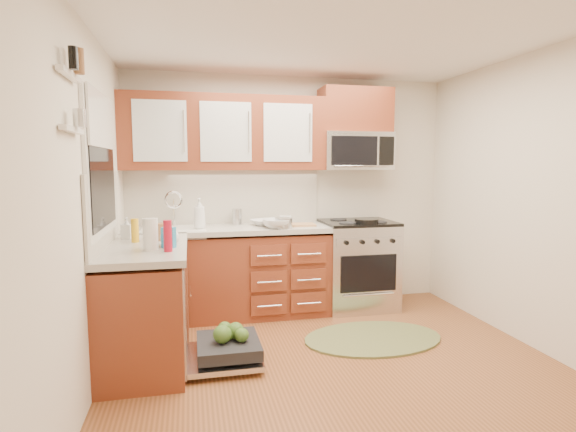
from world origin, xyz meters
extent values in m
plane|color=brown|center=(0.00, 0.00, 0.00)|extent=(3.50, 3.50, 0.00)
plane|color=white|center=(0.00, 0.00, 2.50)|extent=(3.50, 3.50, 0.00)
cube|color=silver|center=(0.00, 1.75, 1.25)|extent=(3.50, 0.04, 2.50)
cube|color=silver|center=(0.00, -1.75, 1.25)|extent=(3.50, 0.04, 2.50)
cube|color=silver|center=(-1.75, 0.00, 1.25)|extent=(0.04, 3.50, 2.50)
cube|color=silver|center=(1.75, 0.00, 1.25)|extent=(0.04, 3.50, 2.50)
cube|color=brown|center=(-0.73, 1.45, 0.42)|extent=(2.05, 0.60, 0.85)
cube|color=brown|center=(-1.45, 0.52, 0.42)|extent=(0.60, 1.25, 0.85)
cube|color=#B9B5A9|center=(-0.72, 1.44, 0.90)|extent=(2.07, 0.64, 0.05)
cube|color=#B9B5A9|center=(-1.44, 0.53, 0.90)|extent=(0.64, 1.27, 0.05)
cube|color=beige|center=(-0.73, 1.74, 1.21)|extent=(2.05, 0.02, 0.57)
cube|color=beige|center=(-1.74, 0.52, 1.21)|extent=(0.02, 1.25, 0.57)
cube|color=brown|center=(0.68, 1.57, 2.13)|extent=(0.76, 0.35, 0.47)
cube|color=white|center=(-1.71, 0.50, 1.88)|extent=(0.02, 0.96, 0.40)
cube|color=white|center=(-1.72, -0.35, 2.05)|extent=(0.04, 0.40, 0.03)
cube|color=white|center=(-1.72, -0.35, 1.75)|extent=(0.04, 0.40, 0.03)
cylinder|color=black|center=(0.70, 1.24, 0.97)|extent=(0.32, 0.32, 0.05)
cylinder|color=silver|center=(-0.19, 1.22, 0.98)|extent=(0.18, 0.18, 0.11)
cube|color=#A7804C|center=(0.02, 1.38, 0.94)|extent=(0.32, 0.21, 0.02)
cylinder|color=silver|center=(-0.61, 1.60, 1.01)|extent=(0.12, 0.12, 0.17)
cylinder|color=white|center=(-1.38, 0.32, 1.04)|extent=(0.12, 0.12, 0.24)
cylinder|color=yellow|center=(-1.53, 0.70, 1.02)|extent=(0.07, 0.07, 0.19)
cylinder|color=#B00E26|center=(-1.25, 0.23, 1.04)|extent=(0.07, 0.07, 0.23)
cube|color=brown|center=(-1.34, 0.76, 1.00)|extent=(0.17, 0.14, 0.14)
cube|color=teal|center=(-1.25, 0.39, 1.00)|extent=(0.11, 0.09, 0.16)
imported|color=#999999|center=(-0.34, 1.49, 0.96)|extent=(0.33, 0.33, 0.06)
imported|color=#999999|center=(-0.24, 1.25, 0.97)|extent=(0.37, 0.37, 0.09)
imported|color=#999999|center=(-0.12, 1.44, 0.98)|extent=(0.16, 0.16, 0.10)
imported|color=#999999|center=(-1.00, 1.34, 1.08)|extent=(0.14, 0.14, 0.31)
imported|color=#999999|center=(-1.62, 0.90, 1.02)|extent=(0.10, 0.10, 0.18)
imported|color=#999999|center=(-1.25, 0.48, 1.02)|extent=(0.18, 0.18, 0.19)
camera|label=1|loc=(-1.08, -3.10, 1.56)|focal=28.00mm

